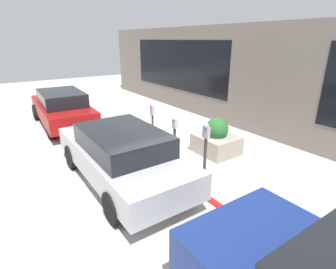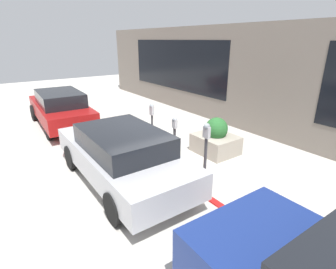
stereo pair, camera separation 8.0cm
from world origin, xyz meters
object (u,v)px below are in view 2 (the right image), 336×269
object	(u,v)px
parked_car_rear	(60,108)
planter_box	(216,139)
parking_meter_nearest	(206,143)
parking_meter_second	(175,136)
parking_meter_middle	(152,119)
parked_car_middle	(122,154)

from	to	relation	value
parked_car_rear	planter_box	bearing A→B (deg)	-148.14
parking_meter_nearest	parked_car_rear	xyz separation A→B (m)	(6.88, 1.77, -0.25)
parking_meter_second	parked_car_rear	distance (m)	5.92
parking_meter_middle	parking_meter_nearest	bearing A→B (deg)	-179.67
parking_meter_second	parking_meter_middle	bearing A→B (deg)	-2.25
parking_meter_nearest	parked_car_middle	world-z (taller)	parking_meter_nearest
parked_car_rear	parking_meter_middle	bearing A→B (deg)	-155.89
parking_meter_second	parked_car_middle	world-z (taller)	parked_car_middle
parking_meter_nearest	parked_car_rear	bearing A→B (deg)	14.46
parking_meter_nearest	planter_box	bearing A→B (deg)	-53.34
parking_meter_middle	planter_box	bearing A→B (deg)	-132.29
parking_meter_nearest	parking_meter_middle	bearing A→B (deg)	0.33
parking_meter_nearest	parked_car_middle	distance (m)	2.12
parking_meter_middle	parking_meter_second	bearing A→B (deg)	177.75
parking_meter_second	parked_car_rear	world-z (taller)	parked_car_rear
parking_meter_second	planter_box	xyz separation A→B (m)	(-0.10, -1.57, -0.43)
parking_meter_middle	parked_car_middle	bearing A→B (deg)	127.47
parking_meter_second	planter_box	bearing A→B (deg)	-93.61
parking_meter_nearest	parked_car_rear	world-z (taller)	parking_meter_nearest
planter_box	parked_car_rear	bearing A→B (deg)	29.64
parking_meter_middle	planter_box	xyz separation A→B (m)	(-1.38, -1.52, -0.61)
parked_car_middle	parking_meter_nearest	bearing A→B (deg)	-123.81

